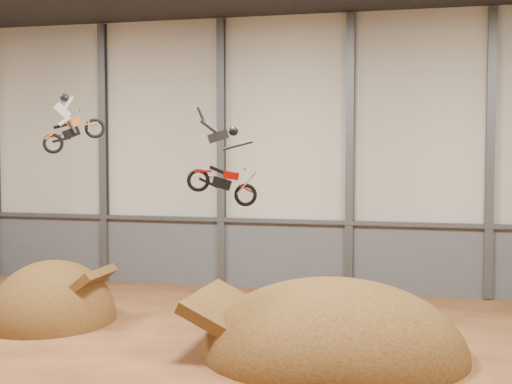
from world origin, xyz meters
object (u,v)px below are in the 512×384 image
at_px(takeoff_ramp, 52,322).
at_px(fmx_rider_a, 77,117).
at_px(fmx_rider_b, 219,157).
at_px(landing_ramp, 333,356).

xyz_separation_m(takeoff_ramp, fmx_rider_a, (2.38, -2.03, 8.47)).
bearing_deg(fmx_rider_a, fmx_rider_b, -44.73).
relative_size(takeoff_ramp, fmx_rider_a, 2.51).
xyz_separation_m(takeoff_ramp, fmx_rider_b, (8.47, -3.80, 6.97)).
distance_m(takeoff_ramp, landing_ramp, 12.28).
bearing_deg(takeoff_ramp, fmx_rider_b, -24.17).
bearing_deg(landing_ramp, fmx_rider_b, -154.31).
height_order(landing_ramp, fmx_rider_a, fmx_rider_a).
bearing_deg(landing_ramp, takeoff_ramp, 170.38).
xyz_separation_m(landing_ramp, fmx_rider_b, (-3.64, -1.75, 6.97)).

